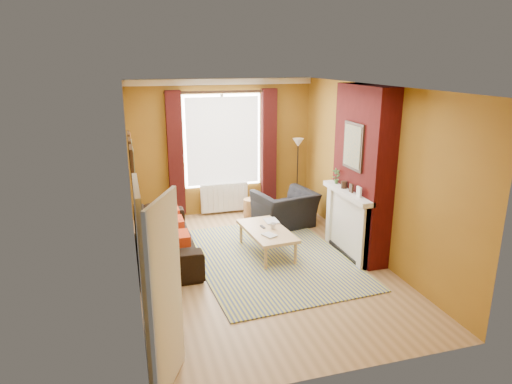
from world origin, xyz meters
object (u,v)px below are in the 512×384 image
sofa (165,237)px  wicker_stool (251,208)px  floor_lamp (298,154)px  armchair (285,209)px  coffee_table (267,232)px

sofa → wicker_stool: size_ratio=5.90×
floor_lamp → sofa: bearing=-151.5°
sofa → wicker_stool: sofa is taller
armchair → wicker_stool: armchair is taller
armchair → floor_lamp: (0.57, 0.84, 0.89)m
coffee_table → wicker_stool: size_ratio=3.36×
sofa → wicker_stool: 2.38m
sofa → floor_lamp: bearing=-61.7°
sofa → coffee_table: size_ratio=1.75×
floor_lamp → armchair: bearing=-124.2°
armchair → floor_lamp: floor_lamp is taller
armchair → coffee_table: (-0.74, -1.15, 0.03)m
sofa → wicker_stool: (1.89, 1.44, -0.14)m
coffee_table → floor_lamp: 2.54m
armchair → wicker_stool: bearing=-65.6°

